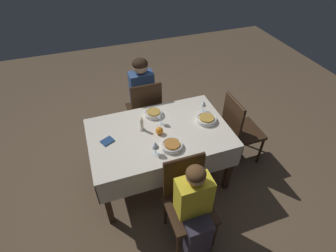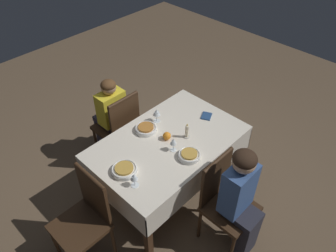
{
  "view_description": "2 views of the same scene",
  "coord_description": "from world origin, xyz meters",
  "px_view_note": "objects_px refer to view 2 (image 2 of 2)",
  "views": [
    {
      "loc": [
        -0.59,
        -1.97,
        2.61
      ],
      "look_at": [
        0.07,
        -0.08,
        0.87
      ],
      "focal_mm": 28.0,
      "sensor_mm": 36.0,
      "label": 1
    },
    {
      "loc": [
        1.65,
        1.6,
        2.92
      ],
      "look_at": [
        -0.06,
        -0.06,
        0.85
      ],
      "focal_mm": 35.0,
      "sensor_mm": 36.0,
      "label": 2
    }
  ],
  "objects_px": {
    "chair_south": "(119,125)",
    "wine_glass_north": "(173,142)",
    "napkin_red_folded": "(206,116)",
    "chair_east": "(85,216)",
    "dining_table": "(168,147)",
    "wine_glass_south": "(157,113)",
    "person_child_yellow": "(109,114)",
    "chair_north": "(224,199)",
    "bowl_north": "(189,155)",
    "candle_centerpiece": "(187,132)",
    "wine_glass_east": "(134,177)",
    "bowl_south": "(146,129)",
    "orange_fruit": "(167,136)",
    "person_adult_denim": "(242,199)",
    "bowl_east": "(124,169)"
  },
  "relations": [
    {
      "from": "wine_glass_north",
      "to": "bowl_east",
      "type": "relative_size",
      "value": 0.65
    },
    {
      "from": "bowl_south",
      "to": "orange_fruit",
      "type": "xyz_separation_m",
      "value": [
        -0.06,
        0.24,
        0.01
      ]
    },
    {
      "from": "chair_south",
      "to": "wine_glass_south",
      "type": "bearing_deg",
      "value": 110.68
    },
    {
      "from": "bowl_south",
      "to": "bowl_east",
      "type": "distance_m",
      "value": 0.56
    },
    {
      "from": "candle_centerpiece",
      "to": "orange_fruit",
      "type": "height_order",
      "value": "candle_centerpiece"
    },
    {
      "from": "candle_centerpiece",
      "to": "wine_glass_east",
      "type": "bearing_deg",
      "value": 6.44
    },
    {
      "from": "chair_south",
      "to": "wine_glass_north",
      "type": "relative_size",
      "value": 6.46
    },
    {
      "from": "chair_south",
      "to": "orange_fruit",
      "type": "xyz_separation_m",
      "value": [
        -0.04,
        0.7,
        0.26
      ]
    },
    {
      "from": "bowl_east",
      "to": "person_adult_denim",
      "type": "bearing_deg",
      "value": 120.42
    },
    {
      "from": "wine_glass_south",
      "to": "candle_centerpiece",
      "type": "bearing_deg",
      "value": 95.0
    },
    {
      "from": "napkin_red_folded",
      "to": "chair_east",
      "type": "bearing_deg",
      "value": -1.92
    },
    {
      "from": "chair_south",
      "to": "person_child_yellow",
      "type": "relative_size",
      "value": 0.9
    },
    {
      "from": "napkin_red_folded",
      "to": "bowl_north",
      "type": "bearing_deg",
      "value": 24.35
    },
    {
      "from": "wine_glass_south",
      "to": "wine_glass_east",
      "type": "bearing_deg",
      "value": 33.0
    },
    {
      "from": "dining_table",
      "to": "bowl_south",
      "type": "relative_size",
      "value": 6.93
    },
    {
      "from": "wine_glass_north",
      "to": "bowl_south",
      "type": "relative_size",
      "value": 0.68
    },
    {
      "from": "person_adult_denim",
      "to": "dining_table",
      "type": "bearing_deg",
      "value": 88.1
    },
    {
      "from": "chair_north",
      "to": "napkin_red_folded",
      "type": "xyz_separation_m",
      "value": [
        -0.57,
        -0.69,
        0.22
      ]
    },
    {
      "from": "chair_north",
      "to": "wine_glass_north",
      "type": "relative_size",
      "value": 6.46
    },
    {
      "from": "bowl_north",
      "to": "bowl_south",
      "type": "relative_size",
      "value": 0.95
    },
    {
      "from": "candle_centerpiece",
      "to": "napkin_red_folded",
      "type": "distance_m",
      "value": 0.39
    },
    {
      "from": "dining_table",
      "to": "chair_south",
      "type": "relative_size",
      "value": 1.57
    },
    {
      "from": "chair_east",
      "to": "orange_fruit",
      "type": "bearing_deg",
      "value": 90.41
    },
    {
      "from": "orange_fruit",
      "to": "candle_centerpiece",
      "type": "bearing_deg",
      "value": 142.57
    },
    {
      "from": "dining_table",
      "to": "person_child_yellow",
      "type": "xyz_separation_m",
      "value": [
        0.04,
        -0.89,
        -0.06
      ]
    },
    {
      "from": "chair_north",
      "to": "bowl_east",
      "type": "bearing_deg",
      "value": 125.54
    },
    {
      "from": "chair_north",
      "to": "bowl_south",
      "type": "bearing_deg",
      "value": 91.24
    },
    {
      "from": "bowl_north",
      "to": "candle_centerpiece",
      "type": "bearing_deg",
      "value": -133.58
    },
    {
      "from": "bowl_north",
      "to": "wine_glass_east",
      "type": "distance_m",
      "value": 0.58
    },
    {
      "from": "person_child_yellow",
      "to": "bowl_north",
      "type": "relative_size",
      "value": 5.19
    },
    {
      "from": "chair_north",
      "to": "chair_south",
      "type": "distance_m",
      "value": 1.45
    },
    {
      "from": "person_adult_denim",
      "to": "bowl_north",
      "type": "xyz_separation_m",
      "value": [
        -0.0,
        -0.59,
        0.09
      ]
    },
    {
      "from": "bowl_east",
      "to": "orange_fruit",
      "type": "height_order",
      "value": "orange_fruit"
    },
    {
      "from": "chair_north",
      "to": "candle_centerpiece",
      "type": "distance_m",
      "value": 0.72
    },
    {
      "from": "person_child_yellow",
      "to": "orange_fruit",
      "type": "bearing_deg",
      "value": 92.88
    },
    {
      "from": "person_adult_denim",
      "to": "bowl_east",
      "type": "xyz_separation_m",
      "value": [
        0.52,
        -0.89,
        0.09
      ]
    },
    {
      "from": "dining_table",
      "to": "wine_glass_south",
      "type": "distance_m",
      "value": 0.37
    },
    {
      "from": "wine_glass_north",
      "to": "chair_south",
      "type": "bearing_deg",
      "value": -91.48
    },
    {
      "from": "bowl_east",
      "to": "dining_table",
      "type": "bearing_deg",
      "value": 179.5
    },
    {
      "from": "dining_table",
      "to": "chair_north",
      "type": "xyz_separation_m",
      "value": [
        0.03,
        0.73,
        -0.13
      ]
    },
    {
      "from": "chair_north",
      "to": "candle_centerpiece",
      "type": "relative_size",
      "value": 5.65
    },
    {
      "from": "person_adult_denim",
      "to": "wine_glass_east",
      "type": "xyz_separation_m",
      "value": [
        0.56,
        -0.7,
        0.17
      ]
    },
    {
      "from": "chair_north",
      "to": "bowl_north",
      "type": "distance_m",
      "value": 0.5
    },
    {
      "from": "chair_south",
      "to": "wine_glass_east",
      "type": "distance_m",
      "value": 1.11
    },
    {
      "from": "napkin_red_folded",
      "to": "wine_glass_east",
      "type": "bearing_deg",
      "value": 7.3
    },
    {
      "from": "chair_north",
      "to": "bowl_east",
      "type": "relative_size",
      "value": 4.21
    },
    {
      "from": "person_child_yellow",
      "to": "candle_centerpiece",
      "type": "height_order",
      "value": "person_child_yellow"
    },
    {
      "from": "chair_north",
      "to": "orange_fruit",
      "type": "height_order",
      "value": "chair_north"
    },
    {
      "from": "bowl_north",
      "to": "wine_glass_north",
      "type": "height_order",
      "value": "wine_glass_north"
    },
    {
      "from": "chair_east",
      "to": "napkin_red_folded",
      "type": "height_order",
      "value": "chair_east"
    }
  ]
}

